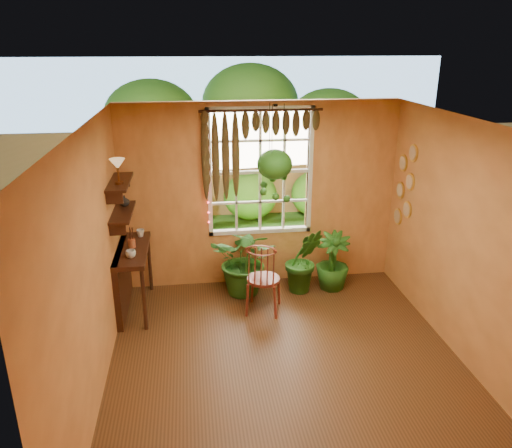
# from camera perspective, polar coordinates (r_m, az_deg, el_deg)

# --- Properties ---
(floor) EXTENTS (4.50, 4.50, 0.00)m
(floor) POSITION_cam_1_polar(r_m,az_deg,el_deg) (5.84, 3.72, -16.13)
(floor) COLOR #583319
(floor) RESTS_ON ground
(ceiling) EXTENTS (4.50, 4.50, 0.00)m
(ceiling) POSITION_cam_1_polar(r_m,az_deg,el_deg) (4.78, 4.46, 11.02)
(ceiling) COLOR white
(ceiling) RESTS_ON wall_back
(wall_back) EXTENTS (4.00, 0.00, 4.00)m
(wall_back) POSITION_cam_1_polar(r_m,az_deg,el_deg) (7.24, 0.50, 3.24)
(wall_back) COLOR #E5994E
(wall_back) RESTS_ON floor
(wall_left) EXTENTS (0.00, 4.50, 4.50)m
(wall_left) POSITION_cam_1_polar(r_m,az_deg,el_deg) (5.17, -18.32, -4.96)
(wall_left) COLOR #E5994E
(wall_left) RESTS_ON floor
(wall_right) EXTENTS (0.00, 4.50, 4.50)m
(wall_right) POSITION_cam_1_polar(r_m,az_deg,el_deg) (5.88, 23.53, -2.56)
(wall_right) COLOR #E5994E
(wall_right) RESTS_ON floor
(window) EXTENTS (1.52, 0.10, 1.86)m
(window) POSITION_cam_1_polar(r_m,az_deg,el_deg) (7.18, 0.47, 5.98)
(window) COLOR white
(window) RESTS_ON wall_back
(valance_vine) EXTENTS (1.70, 0.12, 1.10)m
(valance_vine) POSITION_cam_1_polar(r_m,az_deg,el_deg) (6.93, -0.07, 10.35)
(valance_vine) COLOR #37180F
(valance_vine) RESTS_ON window
(string_lights) EXTENTS (0.03, 0.03, 1.54)m
(string_lights) POSITION_cam_1_polar(r_m,az_deg,el_deg) (7.02, -5.61, 5.97)
(string_lights) COLOR #FF2633
(string_lights) RESTS_ON window
(wall_plates) EXTENTS (0.04, 0.32, 1.10)m
(wall_plates) POSITION_cam_1_polar(r_m,az_deg,el_deg) (7.31, 16.64, 4.17)
(wall_plates) COLOR beige
(wall_plates) RESTS_ON wall_right
(counter_ledge) EXTENTS (0.40, 1.20, 0.90)m
(counter_ledge) POSITION_cam_1_polar(r_m,az_deg,el_deg) (6.92, -14.65, -5.39)
(counter_ledge) COLOR #37180F
(counter_ledge) RESTS_ON floor
(shelf_lower) EXTENTS (0.25, 0.90, 0.04)m
(shelf_lower) POSITION_cam_1_polar(r_m,az_deg,el_deg) (6.60, -15.00, 1.30)
(shelf_lower) COLOR #37180F
(shelf_lower) RESTS_ON wall_left
(shelf_upper) EXTENTS (0.25, 0.90, 0.04)m
(shelf_upper) POSITION_cam_1_polar(r_m,az_deg,el_deg) (6.49, -15.31, 4.64)
(shelf_upper) COLOR #37180F
(shelf_upper) RESTS_ON wall_left
(backyard) EXTENTS (14.00, 10.00, 12.00)m
(backyard) POSITION_cam_1_polar(r_m,az_deg,el_deg) (11.75, -1.57, 9.44)
(backyard) COLOR #255718
(backyard) RESTS_ON ground
(windsor_chair) EXTENTS (0.56, 0.58, 1.19)m
(windsor_chair) POSITION_cam_1_polar(r_m,az_deg,el_deg) (6.74, 0.81, -7.37)
(windsor_chair) COLOR maroon
(windsor_chair) RESTS_ON floor
(potted_plant_left) EXTENTS (1.17, 1.10, 1.04)m
(potted_plant_left) POSITION_cam_1_polar(r_m,az_deg,el_deg) (7.14, -1.15, -4.13)
(potted_plant_left) COLOR #225215
(potted_plant_left) RESTS_ON floor
(potted_plant_mid) EXTENTS (0.54, 0.44, 0.98)m
(potted_plant_mid) POSITION_cam_1_polar(r_m,az_deg,el_deg) (7.24, 5.48, -4.13)
(potted_plant_mid) COLOR #225215
(potted_plant_mid) RESTS_ON floor
(potted_plant_right) EXTENTS (0.62, 0.62, 0.87)m
(potted_plant_right) POSITION_cam_1_polar(r_m,az_deg,el_deg) (7.40, 8.74, -4.21)
(potted_plant_right) COLOR #225215
(potted_plant_right) RESTS_ON floor
(hanging_basket) EXTENTS (0.48, 0.48, 1.34)m
(hanging_basket) POSITION_cam_1_polar(r_m,az_deg,el_deg) (6.79, 2.15, 6.67)
(hanging_basket) COLOR black
(hanging_basket) RESTS_ON ceiling
(cup_a) EXTENTS (0.14, 0.14, 0.10)m
(cup_a) POSITION_cam_1_polar(r_m,az_deg,el_deg) (6.45, -14.12, -3.34)
(cup_a) COLOR silver
(cup_a) RESTS_ON counter_ledge
(cup_b) EXTENTS (0.11, 0.11, 0.10)m
(cup_b) POSITION_cam_1_polar(r_m,az_deg,el_deg) (7.11, -13.07, -1.02)
(cup_b) COLOR beige
(cup_b) RESTS_ON counter_ledge
(brush_jar) EXTENTS (0.10, 0.10, 0.35)m
(brush_jar) POSITION_cam_1_polar(r_m,az_deg,el_deg) (6.74, -14.07, -1.51)
(brush_jar) COLOR #994E2C
(brush_jar) RESTS_ON counter_ledge
(shelf_vase) EXTENTS (0.14, 0.14, 0.14)m
(shelf_vase) POSITION_cam_1_polar(r_m,az_deg,el_deg) (6.79, -14.81, 2.60)
(shelf_vase) COLOR #B2AD99
(shelf_vase) RESTS_ON shelf_lower
(tiffany_lamp) EXTENTS (0.19, 0.19, 0.31)m
(tiffany_lamp) POSITION_cam_1_polar(r_m,az_deg,el_deg) (6.28, -15.55, 6.47)
(tiffany_lamp) COLOR #502D17
(tiffany_lamp) RESTS_ON shelf_upper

